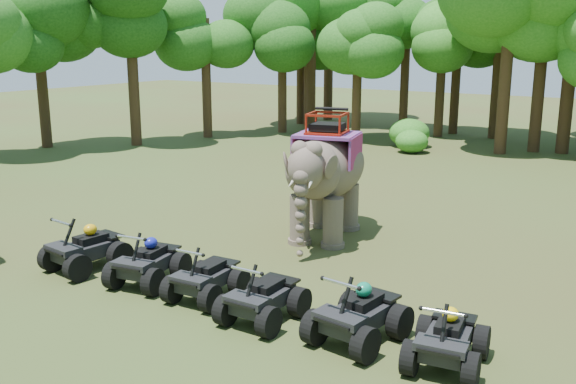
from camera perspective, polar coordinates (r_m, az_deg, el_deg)
name	(u,v)px	position (r m, az deg, el deg)	size (l,w,h in m)	color
ground	(260,281)	(15.08, -2.50, -7.93)	(110.00, 110.00, 0.00)	#47381E
elephant	(326,174)	(18.00, 3.39, 1.58)	(1.89, 4.29, 3.60)	brown
atv_0	(85,242)	(16.37, -17.58, -4.29)	(1.35, 1.85, 1.37)	black
atv_1	(148,256)	(15.09, -12.38, -5.59)	(1.28, 1.76, 1.31)	black
atv_2	(206,271)	(14.03, -7.31, -6.98)	(1.23, 1.68, 1.25)	black
atv_3	(263,290)	(12.87, -2.23, -8.73)	(1.26, 1.73, 1.28)	black
atv_4	(358,307)	(12.08, 6.28, -10.10)	(1.35, 1.85, 1.37)	black
atv_5	(448,332)	(11.52, 14.02, -11.97)	(1.24, 1.70, 1.26)	black
tree_0	(507,59)	(32.91, 18.88, 11.16)	(6.43, 6.43, 9.19)	#195114
tree_25	(41,69)	(35.47, -21.13, 10.14)	(5.60, 5.60, 8.01)	#195114
tree_26	(132,64)	(34.77, -13.67, 11.03)	(5.97, 5.97, 8.53)	#195114
tree_27	(206,72)	(37.01, -7.29, 10.52)	(5.16, 5.16, 7.37)	#195114
tree_28	(282,70)	(38.67, -0.52, 10.81)	(5.21, 5.21, 7.45)	#195114
tree_29	(357,79)	(35.33, 6.16, 9.94)	(4.75, 4.75, 6.78)	#195114
tree_30	(441,73)	(37.95, 13.45, 10.25)	(5.08, 5.08, 7.26)	#195114
tree_31	(329,40)	(44.93, 3.65, 13.29)	(7.57, 7.57, 10.82)	#195114
tree_32	(301,68)	(42.76, 1.12, 10.98)	(5.14, 5.14, 7.34)	#195114
tree_36	(311,48)	(40.58, 2.07, 12.70)	(6.97, 6.97, 9.96)	#195114
tree_37	(405,63)	(41.39, 10.39, 11.17)	(5.63, 5.63, 8.04)	#195114
tree_40	(573,40)	(34.11, 23.99, 12.24)	(7.63, 7.63, 10.91)	#195114
tree_41	(308,64)	(42.06, 1.81, 11.29)	(5.50, 5.50, 7.86)	#195114
tree_42	(541,59)	(34.10, 21.60, 10.98)	(6.41, 6.41, 9.16)	#195114
tree_44	(499,54)	(38.12, 18.26, 11.59)	(6.59, 6.59, 9.41)	#195114
tree_45	(456,70)	(39.40, 14.74, 10.43)	(5.22, 5.22, 7.46)	#195114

